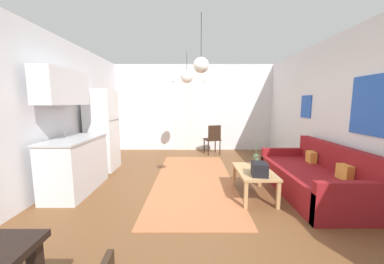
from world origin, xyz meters
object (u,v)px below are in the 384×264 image
at_px(handbag, 260,169).
at_px(pendant_lamp_near, 202,65).
at_px(bamboo_vase, 256,160).
at_px(refrigerator, 103,130).
at_px(couch, 315,179).
at_px(accent_chair, 213,138).
at_px(pendant_lamp_far, 187,77).
at_px(coffee_table, 255,174).

xyz_separation_m(handbag, pendant_lamp_near, (-0.87, -0.05, 1.46)).
relative_size(bamboo_vase, pendant_lamp_near, 0.53).
distance_m(handbag, refrigerator, 3.45).
relative_size(couch, accent_chair, 2.34).
relative_size(pendant_lamp_near, pendant_lamp_far, 1.08).
height_order(coffee_table, pendant_lamp_near, pendant_lamp_near).
xyz_separation_m(coffee_table, refrigerator, (-2.98, 1.44, 0.51)).
xyz_separation_m(couch, pendant_lamp_near, (-1.89, -0.41, 1.74)).
xyz_separation_m(bamboo_vase, pendant_lamp_far, (-1.21, 1.59, 1.56)).
bearing_deg(handbag, accent_chair, 96.98).
xyz_separation_m(coffee_table, bamboo_vase, (0.10, 0.25, 0.15)).
height_order(bamboo_vase, pendant_lamp_far, pendant_lamp_far).
bearing_deg(bamboo_vase, refrigerator, 158.86).
bearing_deg(couch, pendant_lamp_near, -167.84).
bearing_deg(pendant_lamp_near, refrigerator, 140.40).
bearing_deg(accent_chair, refrigerator, 11.30).
xyz_separation_m(coffee_table, accent_chair, (-0.38, 2.86, 0.11)).
xyz_separation_m(couch, handbag, (-1.03, -0.36, 0.27)).
height_order(bamboo_vase, pendant_lamp_near, pendant_lamp_near).
distance_m(couch, accent_chair, 3.11).
relative_size(couch, handbag, 6.66).
bearing_deg(accent_chair, coffee_table, 80.34).
bearing_deg(coffee_table, handbag, -89.99).
xyz_separation_m(bamboo_vase, accent_chair, (-0.48, 2.61, -0.05)).
height_order(bamboo_vase, accent_chair, accent_chair).
bearing_deg(refrigerator, couch, -18.53).
height_order(handbag, pendant_lamp_far, pendant_lamp_far).
bearing_deg(accent_chair, bamboo_vase, 83.14).
bearing_deg(handbag, couch, 19.07).
height_order(refrigerator, pendant_lamp_far, pendant_lamp_far).
bearing_deg(accent_chair, couch, 99.79).
bearing_deg(refrigerator, pendant_lamp_far, 12.08).
height_order(coffee_table, pendant_lamp_far, pendant_lamp_far).
relative_size(accent_chair, pendant_lamp_far, 1.20).
height_order(refrigerator, accent_chair, refrigerator).
relative_size(refrigerator, pendant_lamp_far, 2.49).
distance_m(bamboo_vase, accent_chair, 2.65).
xyz_separation_m(coffee_table, pendant_lamp_far, (-1.11, 1.84, 1.72)).
xyz_separation_m(bamboo_vase, refrigerator, (-3.08, 1.19, 0.36)).
bearing_deg(bamboo_vase, coffee_table, -111.08).
xyz_separation_m(refrigerator, pendant_lamp_far, (1.87, 0.40, 1.20)).
bearing_deg(pendant_lamp_near, bamboo_vase, 30.23).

